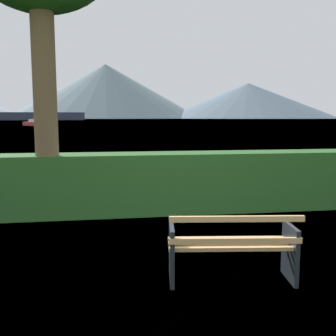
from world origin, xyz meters
name	(u,v)px	position (x,y,z in m)	size (l,w,h in m)	color
ground_plane	(230,279)	(0.00, 0.00, 0.00)	(1400.00, 1400.00, 0.00)	#567A38
water_surface	(107,120)	(0.00, 306.97, 0.00)	(620.00, 620.00, 0.00)	#6B8EA3
park_bench	(232,248)	(-0.01, -0.06, 0.42)	(1.56, 0.76, 0.87)	tan
hedge_row	(178,182)	(0.00, 3.55, 0.61)	(10.63, 0.88, 1.22)	#285B23
cargo_ship_large	(7,113)	(-63.88, 264.34, 4.34)	(84.86, 16.41, 15.52)	#2D384C
sailboat_mid	(35,123)	(-17.00, 88.03, 0.55)	(6.80, 9.07, 1.51)	#B2332D
distant_hills	(1,91)	(-144.33, 583.44, 38.06)	(820.86, 382.03, 81.76)	gray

